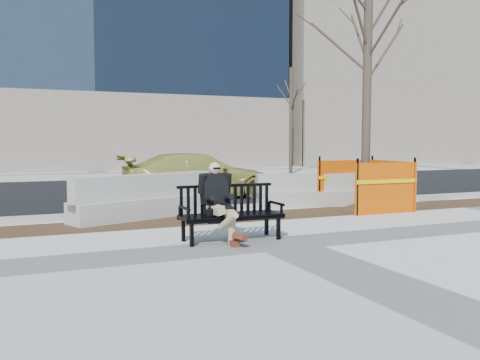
{
  "coord_description": "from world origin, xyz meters",
  "views": [
    {
      "loc": [
        -3.47,
        -6.62,
        1.5
      ],
      "look_at": [
        -0.17,
        1.09,
        0.87
      ],
      "focal_mm": 38.26,
      "sensor_mm": 36.0,
      "label": 1
    }
  ],
  "objects_px": {
    "seated_man": "(217,241)",
    "jersey_barrier_left": "(146,218)",
    "bench": "(231,240)",
    "sedan": "(199,198)",
    "tree_fence": "(365,209)",
    "jersey_barrier_right": "(313,206)"
  },
  "relations": [
    {
      "from": "seated_man",
      "to": "jersey_barrier_left",
      "type": "distance_m",
      "value": 2.76
    },
    {
      "from": "seated_man",
      "to": "jersey_barrier_left",
      "type": "xyz_separation_m",
      "value": [
        -0.48,
        2.72,
        0.0
      ]
    },
    {
      "from": "bench",
      "to": "sedan",
      "type": "height_order",
      "value": "sedan"
    },
    {
      "from": "seated_man",
      "to": "tree_fence",
      "type": "xyz_separation_m",
      "value": [
        4.28,
        2.09,
        0.0
      ]
    },
    {
      "from": "seated_man",
      "to": "sedan",
      "type": "xyz_separation_m",
      "value": [
        1.64,
        5.75,
        0.0
      ]
    },
    {
      "from": "bench",
      "to": "jersey_barrier_left",
      "type": "relative_size",
      "value": 0.53
    },
    {
      "from": "jersey_barrier_right",
      "to": "bench",
      "type": "bearing_deg",
      "value": -124.82
    },
    {
      "from": "seated_man",
      "to": "bench",
      "type": "bearing_deg",
      "value": -11.3
    },
    {
      "from": "seated_man",
      "to": "tree_fence",
      "type": "height_order",
      "value": "tree_fence"
    },
    {
      "from": "sedan",
      "to": "bench",
      "type": "bearing_deg",
      "value": 167.62
    },
    {
      "from": "bench",
      "to": "jersey_barrier_right",
      "type": "distance_m",
      "value": 4.48
    },
    {
      "from": "sedan",
      "to": "jersey_barrier_right",
      "type": "xyz_separation_m",
      "value": [
        1.87,
        -2.75,
        0.0
      ]
    },
    {
      "from": "bench",
      "to": "jersey_barrier_left",
      "type": "distance_m",
      "value": 2.85
    },
    {
      "from": "tree_fence",
      "to": "jersey_barrier_right",
      "type": "bearing_deg",
      "value": 130.4
    },
    {
      "from": "tree_fence",
      "to": "seated_man",
      "type": "bearing_deg",
      "value": -153.96
    },
    {
      "from": "seated_man",
      "to": "jersey_barrier_right",
      "type": "relative_size",
      "value": 0.44
    },
    {
      "from": "jersey_barrier_left",
      "to": "jersey_barrier_right",
      "type": "xyz_separation_m",
      "value": [
        3.99,
        0.28,
        0.0
      ]
    },
    {
      "from": "bench",
      "to": "tree_fence",
      "type": "height_order",
      "value": "tree_fence"
    },
    {
      "from": "tree_fence",
      "to": "jersey_barrier_left",
      "type": "distance_m",
      "value": 4.8
    },
    {
      "from": "bench",
      "to": "jersey_barrier_right",
      "type": "relative_size",
      "value": 0.59
    },
    {
      "from": "jersey_barrier_left",
      "to": "seated_man",
      "type": "bearing_deg",
      "value": -100.66
    },
    {
      "from": "jersey_barrier_left",
      "to": "jersey_barrier_right",
      "type": "distance_m",
      "value": 4.0
    }
  ]
}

